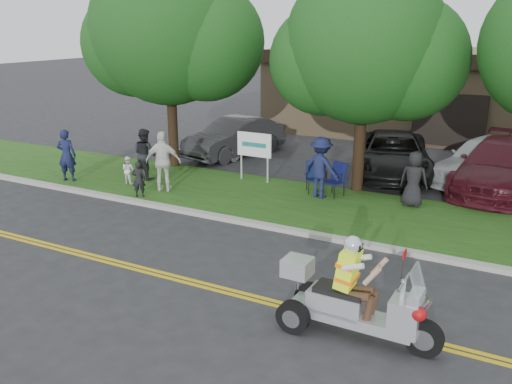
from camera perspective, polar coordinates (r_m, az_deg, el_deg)
The scene contains 24 objects.
ground at distance 11.69m, azimuth -2.77°, elevation -9.15°, with size 120.00×120.00×0.00m, color #28282B.
centerline_near at distance 11.25m, azimuth -4.29°, elevation -10.27°, with size 60.00×0.10×0.01m, color gold.
centerline_far at distance 11.37m, azimuth -3.85°, elevation -9.95°, with size 60.00×0.10×0.01m, color gold.
curb at distance 14.15m, azimuth 3.50°, elevation -4.03°, with size 60.00×0.25×0.12m, color #A8A89E.
grass_verge at distance 16.02m, azimuth 6.67°, elevation -1.55°, with size 60.00×4.00×0.10m, color #1B4813.
commercial_building at distance 28.35m, azimuth 21.06°, elevation 9.73°, with size 18.00×8.20×4.00m.
tree_left at distance 19.90m, azimuth -8.99°, elevation 16.11°, with size 6.62×5.40×7.78m.
tree_mid at distance 16.94m, azimuth 11.59°, elevation 14.38°, with size 5.88×4.80×7.05m.
business_sign at distance 18.08m, azimuth -0.18°, elevation 4.72°, with size 1.25×0.06×1.75m.
trike_scooter at distance 9.58m, azimuth 10.05°, elevation -11.36°, with size 2.84×0.95×1.86m.
lawn_chair_a at distance 16.81m, azimuth 8.45°, elevation 1.56°, with size 0.72×0.73×1.04m.
lawn_chair_b at distance 17.17m, azimuth 6.17°, elevation 1.86°, with size 0.71×0.72×0.98m.
spectator_adult_left at distance 19.26m, azimuth -19.31°, elevation 3.68°, with size 0.64×0.42×1.75m, color #171C42.
spectator_adult_mid at distance 18.82m, azimuth -11.62°, elevation 3.96°, with size 0.84×0.65×1.73m, color black.
spectator_adult_right at distance 17.26m, azimuth -9.73°, elevation 3.20°, with size 1.12×0.47×1.92m, color white.
spectator_chair_a at distance 16.50m, azimuth 6.85°, elevation 2.59°, with size 1.21×0.70×1.87m, color #181D43.
spectator_chair_b at distance 16.25m, azimuth 16.27°, elevation 1.33°, with size 0.80×0.52×1.63m, color black.
child_left at distance 16.90m, azimuth -12.25°, elevation 1.33°, with size 0.41×0.27×1.11m, color black.
child_right at distance 18.40m, azimuth -13.29°, elevation 2.26°, with size 0.45×0.35×0.93m, color white.
parked_car_far_left at distance 22.78m, azimuth -1.80°, elevation 6.10°, with size 1.82×4.52×1.54m, color #A1A4A8.
parked_car_left at distance 22.14m, azimuth -2.27°, elevation 5.77°, with size 1.63×4.69×1.54m, color #29292B.
parked_car_mid at distance 19.87m, azimuth 14.19°, elevation 3.85°, with size 2.50×5.41×1.50m, color black.
parked_car_right at distance 19.10m, azimuth 24.39°, elevation 2.49°, with size 2.29×5.64×1.64m, color #46101A.
parked_car_far_right at distance 19.69m, azimuth 23.08°, elevation 3.08°, with size 1.95×4.85×1.65m, color #B0B3B7.
Camera 1 is at (5.35, -8.99, 5.21)m, focal length 38.00 mm.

